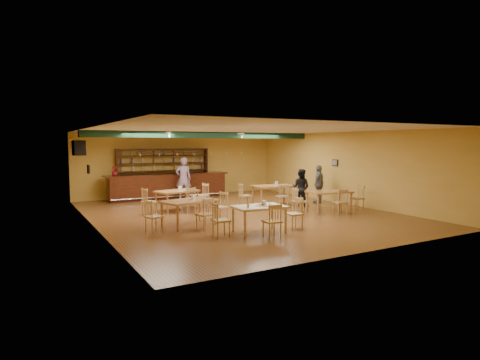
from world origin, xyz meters
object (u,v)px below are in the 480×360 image
near_table (259,219)px  patron_right_a (301,188)px  dining_table_d (329,201)px  bar_counter (168,186)px  dining_table_b (273,195)px  dining_table_a (177,200)px  patron_bar (183,179)px  dining_table_c (189,213)px

near_table → patron_right_a: size_ratio=0.95×
dining_table_d → patron_right_a: bearing=102.1°
bar_counter → dining_table_b: size_ratio=3.52×
dining_table_d → patron_right_a: patron_right_a is taller
dining_table_b → dining_table_d: bearing=-63.5°
dining_table_a → patron_bar: 2.96m
bar_counter → dining_table_a: bearing=-103.9°
dining_table_d → near_table: bearing=-147.6°
bar_counter → patron_right_a: patron_right_a is taller
dining_table_b → dining_table_d: size_ratio=1.05×
dining_table_b → near_table: (-3.24, -4.14, -0.02)m
dining_table_d → patron_bar: patron_bar is taller
dining_table_c → dining_table_d: bearing=-16.3°
dining_table_d → patron_right_a: size_ratio=1.03×
dining_table_a → patron_bar: bearing=49.3°
dining_table_d → near_table: (-4.12, -1.75, -0.00)m
dining_table_d → patron_bar: size_ratio=0.81×
bar_counter → near_table: bar_counter is taller
near_table → dining_table_b: bearing=55.5°
bar_counter → dining_table_a: 3.55m
dining_table_a → dining_table_c: bearing=-118.1°
dining_table_a → patron_bar: patron_bar is taller
bar_counter → dining_table_d: 7.57m
bar_counter → dining_table_c: 6.56m
near_table → dining_table_a: bearing=101.6°
dining_table_c → patron_bar: 5.92m
patron_bar → dining_table_d: bearing=135.9°
dining_table_a → near_table: 4.82m
dining_table_b → dining_table_a: bearing=177.2°
dining_table_d → near_table: size_ratio=1.08×
dining_table_b → near_table: dining_table_b is taller
dining_table_b → dining_table_c: size_ratio=1.01×
patron_right_a → patron_bar: bearing=10.2°
dining_table_b → dining_table_d: 2.55m
dining_table_c → patron_right_a: size_ratio=1.07×
dining_table_a → patron_right_a: (4.72, -1.43, 0.37)m
patron_bar → patron_right_a: bearing=144.3°
bar_counter → patron_right_a: 6.22m
patron_bar → dining_table_a: bearing=77.9°
near_table → patron_bar: size_ratio=0.75×
bar_counter → dining_table_c: (-1.55, -6.38, -0.16)m
dining_table_c → dining_table_d: 5.49m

